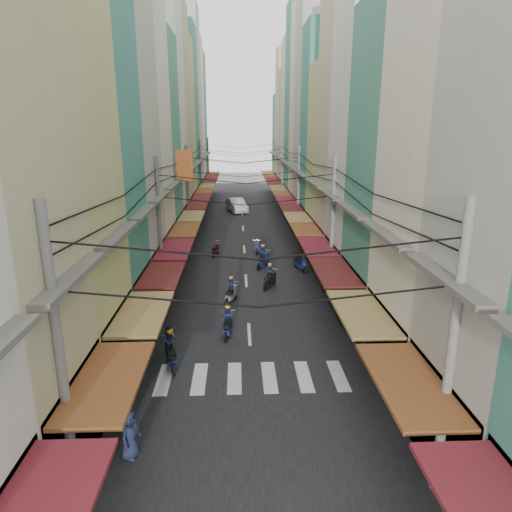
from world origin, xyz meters
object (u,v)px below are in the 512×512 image
object	(u,v)px
market_umbrella	(379,287)
white_car	(237,212)
traffic_sign	(369,304)
bicycle	(360,311)

from	to	relation	value
market_umbrella	white_car	bearing A→B (deg)	102.49
white_car	traffic_sign	distance (m)	36.13
traffic_sign	market_umbrella	bearing A→B (deg)	66.34
traffic_sign	white_car	bearing A→B (deg)	99.10
bicycle	market_umbrella	xyz separation A→B (m)	(0.43, -1.57, 1.99)
bicycle	traffic_sign	world-z (taller)	traffic_sign
white_car	market_umbrella	distance (m)	33.12
traffic_sign	bicycle	bearing A→B (deg)	78.17
bicycle	market_umbrella	size ratio (longest dim) A/B	0.67
white_car	market_umbrella	bearing A→B (deg)	-92.55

